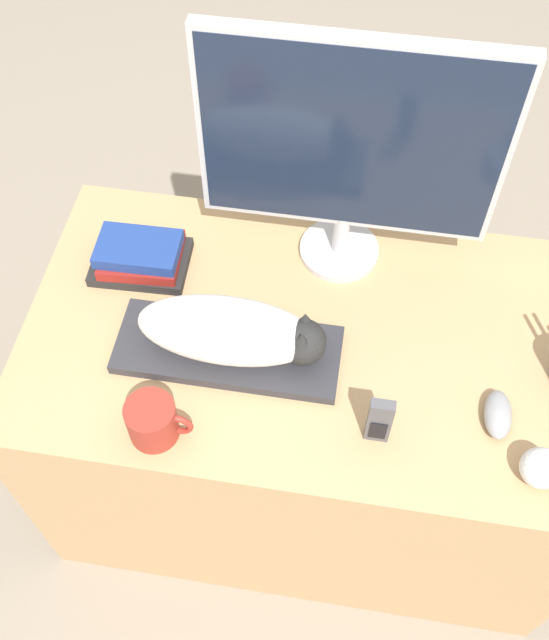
{
  "coord_description": "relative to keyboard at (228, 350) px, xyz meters",
  "views": [
    {
      "loc": [
        0.05,
        -0.52,
        2.05
      ],
      "look_at": [
        -0.09,
        0.34,
        0.79
      ],
      "focal_mm": 42.0,
      "sensor_mm": 36.0,
      "label": 1
    }
  ],
  "objects": [
    {
      "name": "cat",
      "position": [
        0.02,
        -0.0,
        0.07
      ],
      "size": [
        0.38,
        0.15,
        0.12
      ],
      "color": "white",
      "rests_on": "keyboard"
    },
    {
      "name": "keyboard",
      "position": [
        0.0,
        0.0,
        0.0
      ],
      "size": [
        0.46,
        0.18,
        0.02
      ],
      "color": "#2D2D33",
      "rests_on": "desk"
    },
    {
      "name": "ground_plane",
      "position": [
        0.18,
        -0.28,
        -0.74
      ],
      "size": [
        12.0,
        12.0,
        0.0
      ],
      "primitive_type": "plane",
      "color": "gray"
    },
    {
      "name": "monitor",
      "position": [
        0.2,
        0.31,
        0.31
      ],
      "size": [
        0.6,
        0.18,
        0.56
      ],
      "color": "#B7B7BC",
      "rests_on": "desk"
    },
    {
      "name": "book_stack",
      "position": [
        -0.24,
        0.2,
        0.02
      ],
      "size": [
        0.22,
        0.16,
        0.08
      ],
      "color": "black",
      "rests_on": "desk"
    },
    {
      "name": "baseball",
      "position": [
        0.62,
        -0.18,
        0.03
      ],
      "size": [
        0.08,
        0.08,
        0.08
      ],
      "color": "silver",
      "rests_on": "desk"
    },
    {
      "name": "coffee_mug",
      "position": [
        -0.1,
        -0.2,
        0.03
      ],
      "size": [
        0.13,
        0.1,
        0.09
      ],
      "color": "#9E2D23",
      "rests_on": "desk"
    },
    {
      "name": "desk",
      "position": [
        0.18,
        0.07,
        -0.38
      ],
      "size": [
        1.25,
        0.7,
        0.73
      ],
      "color": "tan",
      "rests_on": "ground_plane"
    },
    {
      "name": "phone",
      "position": [
        0.32,
        -0.14,
        0.05
      ],
      "size": [
        0.05,
        0.02,
        0.13
      ],
      "color": "#4C4C51",
      "rests_on": "desk"
    },
    {
      "name": "computer_mouse",
      "position": [
        0.55,
        -0.07,
        0.01
      ],
      "size": [
        0.05,
        0.11,
        0.04
      ],
      "color": "gray",
      "rests_on": "desk"
    }
  ]
}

